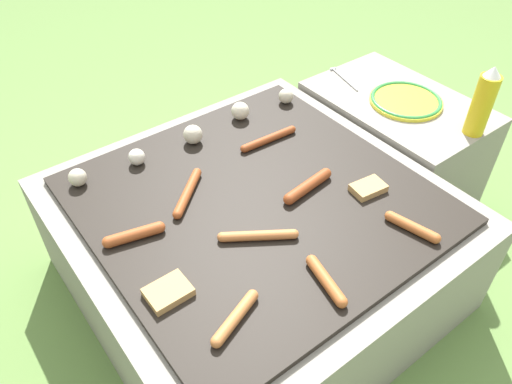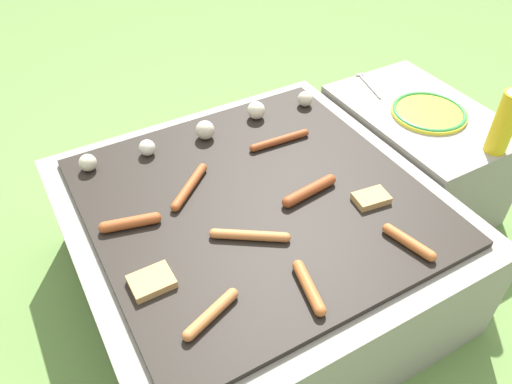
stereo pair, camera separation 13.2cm
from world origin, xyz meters
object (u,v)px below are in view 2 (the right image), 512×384
object	(u,v)px
plate_colorful	(429,112)
condiment_bottle	(506,120)
fork_utensil	(368,84)
sausage_front_center	(250,235)

from	to	relation	value
plate_colorful	condiment_bottle	size ratio (longest dim) A/B	1.08
plate_colorful	fork_utensil	size ratio (longest dim) A/B	1.42
plate_colorful	fork_utensil	distance (m)	0.25
sausage_front_center	condiment_bottle	xyz separation A→B (m)	(0.81, -0.05, 0.10)
sausage_front_center	condiment_bottle	world-z (taller)	condiment_bottle
sausage_front_center	condiment_bottle	distance (m)	0.82
sausage_front_center	fork_utensil	world-z (taller)	sausage_front_center
plate_colorful	condiment_bottle	xyz separation A→B (m)	(0.03, -0.24, 0.10)
sausage_front_center	fork_utensil	size ratio (longest dim) A/B	0.99
sausage_front_center	fork_utensil	xyz separation A→B (m)	(0.73, 0.44, -0.01)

